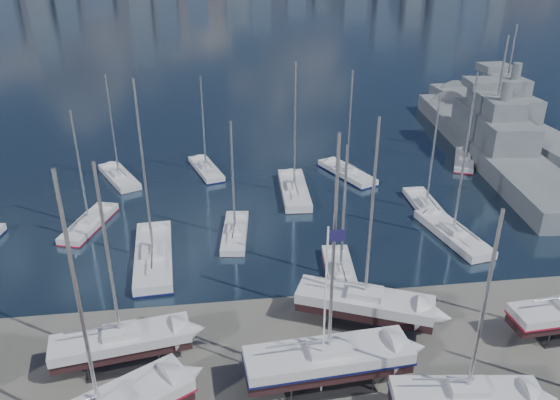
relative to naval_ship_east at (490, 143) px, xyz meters
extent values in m
plane|color=#605E59|center=(-32.24, -40.91, -1.67)|extent=(1400.00, 1400.00, 0.00)
cylinder|color=#B2B2B7|center=(-46.68, -44.53, 8.86)|extent=(0.22, 0.22, 15.08)
cube|color=#2D2D33|center=(-46.38, -37.66, -1.59)|extent=(5.62, 3.25, 0.16)
cube|color=black|center=(-46.38, -37.66, -0.08)|extent=(9.88, 3.82, 0.77)
cube|color=silver|center=(-46.38, -37.66, 0.69)|extent=(9.94, 4.22, 0.77)
cube|color=silver|center=(-46.38, -37.66, 1.33)|extent=(2.64, 1.99, 0.50)
cylinder|color=#B2B2B7|center=(-46.38, -37.66, 7.58)|extent=(0.22, 0.22, 13.01)
cube|color=#2D2D33|center=(-32.25, -41.43, -1.59)|extent=(6.39, 3.29, 0.16)
cube|color=black|center=(-32.25, -41.43, -0.01)|extent=(11.45, 3.50, 0.90)
cube|color=silver|center=(-32.25, -41.43, 0.89)|extent=(11.48, 3.97, 0.90)
cube|color=#0D1242|center=(-32.25, -41.43, 0.47)|extent=(11.60, 4.01, 0.18)
cube|color=silver|center=(-32.25, -41.43, 1.59)|extent=(2.95, 2.09, 0.50)
cylinder|color=#B2B2B7|center=(-32.25, -41.43, 8.95)|extent=(0.22, 0.22, 15.23)
cube|color=#2D2D33|center=(-28.11, -35.47, -1.59)|extent=(6.41, 4.78, 0.16)
cube|color=black|center=(-28.11, -35.47, -0.04)|extent=(10.72, 6.56, 0.85)
cube|color=silver|center=(-28.11, -35.47, 0.81)|extent=(10.90, 6.97, 0.85)
cube|color=silver|center=(-28.11, -35.47, 1.48)|extent=(3.14, 2.69, 0.50)
cylinder|color=#B2B2B7|center=(-28.11, -35.47, 8.39)|extent=(0.22, 0.22, 14.31)
cube|color=silver|center=(-24.41, -45.75, 0.64)|extent=(9.50, 3.73, 0.74)
cube|color=#0D1242|center=(-24.41, -45.75, 0.30)|extent=(9.60, 3.77, 0.15)
cube|color=silver|center=(-24.41, -45.75, 1.26)|extent=(2.49, 1.83, 0.50)
cylinder|color=#B2B2B7|center=(-24.41, -45.75, 7.26)|extent=(0.22, 0.22, 12.49)
cube|color=black|center=(-52.83, -15.58, -1.90)|extent=(4.75, 9.14, 0.71)
cube|color=silver|center=(-52.83, -15.58, -1.19)|extent=(5.10, 9.26, 0.71)
cube|color=maroon|center=(-52.83, -15.58, -1.52)|extent=(5.15, 9.35, 0.14)
cube|color=silver|center=(-52.83, -15.58, -0.58)|extent=(2.11, 2.58, 0.50)
cylinder|color=#B2B2B7|center=(-52.83, -15.58, 5.19)|extent=(0.22, 0.22, 12.04)
cube|color=black|center=(-51.40, -2.92, -1.92)|extent=(6.06, 9.45, 0.75)
cube|color=silver|center=(-51.40, -2.92, -1.16)|extent=(6.42, 9.62, 0.75)
cube|color=silver|center=(-51.40, -2.92, -0.54)|extent=(2.44, 2.80, 0.50)
cylinder|color=#B2B2B7|center=(-51.40, -2.92, 5.56)|extent=(0.22, 0.22, 12.69)
cube|color=black|center=(-45.41, -23.50, -2.00)|extent=(3.72, 12.34, 0.97)
cube|color=silver|center=(-45.41, -23.50, -1.03)|extent=(4.23, 12.37, 0.97)
cube|color=#0D1242|center=(-45.41, -23.50, -1.48)|extent=(4.27, 12.49, 0.19)
cube|color=silver|center=(-45.41, -23.50, -0.29)|extent=(2.25, 3.17, 0.50)
cylinder|color=#B2B2B7|center=(-45.41, -23.50, 7.67)|extent=(0.22, 0.22, 16.42)
cube|color=black|center=(-37.45, -19.63, -1.89)|extent=(3.05, 8.78, 0.69)
cube|color=silver|center=(-37.45, -19.63, -1.20)|extent=(3.41, 8.83, 0.69)
cube|color=silver|center=(-37.45, -19.63, -0.61)|extent=(1.69, 2.31, 0.50)
cylinder|color=#B2B2B7|center=(-37.45, -19.63, 4.95)|extent=(0.22, 0.22, 11.61)
cube|color=black|center=(-40.33, -1.57, -1.90)|extent=(4.48, 9.04, 0.70)
cube|color=silver|center=(-40.33, -1.57, -1.19)|extent=(4.83, 9.14, 0.70)
cube|color=#0D1242|center=(-40.33, -1.57, -1.52)|extent=(4.88, 9.23, 0.14)
cube|color=silver|center=(-40.33, -1.57, -0.59)|extent=(2.04, 2.53, 0.50)
cylinder|color=#B2B2B7|center=(-40.33, -1.57, 5.10)|extent=(0.22, 0.22, 11.88)
cube|color=black|center=(-28.34, -28.50, -1.90)|extent=(2.92, 9.02, 0.71)
cube|color=silver|center=(-28.34, -28.50, -1.19)|extent=(3.29, 9.05, 0.71)
cube|color=maroon|center=(-28.34, -28.50, -1.52)|extent=(3.32, 9.14, 0.14)
cube|color=silver|center=(-28.34, -28.50, -0.59)|extent=(1.69, 2.34, 0.50)
cylinder|color=#B2B2B7|center=(-28.34, -28.50, 5.15)|extent=(0.22, 0.22, 11.96)
cube|color=black|center=(-29.77, -9.99, -1.97)|extent=(3.14, 11.14, 0.88)
cube|color=silver|center=(-29.77, -9.99, -1.09)|extent=(3.61, 11.16, 0.88)
cube|color=silver|center=(-29.77, -9.99, -0.40)|extent=(1.98, 2.84, 0.50)
cylinder|color=#B2B2B7|center=(-29.77, -9.99, 6.80)|extent=(0.22, 0.22, 14.89)
cube|color=black|center=(-22.06, -5.23, -1.92)|extent=(5.84, 9.69, 0.76)
cube|color=silver|center=(-22.06, -5.23, -1.16)|extent=(6.21, 9.84, 0.76)
cube|color=#0D1242|center=(-22.06, -5.23, -1.51)|extent=(6.28, 9.94, 0.15)
cube|color=silver|center=(-22.06, -5.23, -0.52)|extent=(2.41, 2.83, 0.50)
cylinder|color=#B2B2B7|center=(-22.06, -5.23, 5.68)|extent=(0.22, 0.22, 12.91)
cube|color=black|center=(-15.18, -22.83, -1.95)|extent=(4.39, 10.70, 0.83)
cube|color=silver|center=(-15.18, -22.83, -1.12)|extent=(4.82, 10.78, 0.83)
cube|color=silver|center=(-15.18, -22.83, -0.45)|extent=(2.21, 2.89, 0.50)
cylinder|color=#B2B2B7|center=(-15.18, -22.83, 6.34)|extent=(0.22, 0.22, 14.07)
cube|color=black|center=(-15.53, -16.26, -1.91)|extent=(2.37, 9.29, 0.74)
cube|color=silver|center=(-15.53, -16.26, -1.17)|extent=(2.76, 9.30, 0.74)
cube|color=#0D1242|center=(-15.53, -16.26, -1.51)|extent=(2.79, 9.39, 0.15)
cube|color=silver|center=(-15.53, -16.26, -0.55)|extent=(1.60, 2.34, 0.50)
cylinder|color=#B2B2B7|center=(-15.53, -16.26, 5.45)|extent=(0.22, 0.22, 12.49)
cube|color=black|center=(-4.90, -2.79, -1.89)|extent=(5.57, 8.76, 0.70)
cube|color=silver|center=(-4.90, -2.79, -1.20)|extent=(5.90, 8.92, 0.70)
cube|color=maroon|center=(-4.90, -2.79, -1.52)|extent=(5.96, 9.01, 0.14)
cube|color=silver|center=(-4.90, -2.79, -0.60)|extent=(2.25, 2.59, 0.50)
cylinder|color=#B2B2B7|center=(-4.90, -2.79, 5.03)|extent=(0.22, 0.22, 11.75)
cube|color=slate|center=(-0.01, -0.07, -1.18)|extent=(12.24, 48.72, 4.34)
cube|color=slate|center=(-0.01, -0.07, 2.79)|extent=(7.74, 17.38, 3.60)
cube|color=slate|center=(-0.01, -0.07, 5.79)|extent=(5.52, 10.04, 2.40)
cube|color=slate|center=(0.45, 4.73, 7.49)|extent=(5.83, 5.31, 1.20)
cylinder|color=#B2B2B7|center=(-0.01, -0.07, 10.99)|extent=(0.30, 0.30, 8.00)
cube|color=slate|center=(8.09, 12.34, -1.24)|extent=(8.37, 42.28, 3.78)
cube|color=slate|center=(8.09, 12.34, 2.45)|extent=(5.95, 14.92, 3.60)
cube|color=slate|center=(8.09, 12.34, 5.45)|extent=(4.36, 8.56, 2.40)
cube|color=slate|center=(7.92, 16.54, 7.15)|extent=(4.87, 4.39, 1.20)
cylinder|color=#B2B2B7|center=(8.09, 12.34, 10.65)|extent=(0.30, 0.30, 8.00)
cylinder|color=white|center=(-32.79, -42.09, 4.71)|extent=(0.12, 0.12, 12.74)
cube|color=#181542|center=(-32.26, -42.09, 10.44)|extent=(1.06, 0.05, 0.74)
camera|label=1|loc=(-39.14, -69.43, 26.03)|focal=35.00mm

